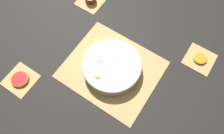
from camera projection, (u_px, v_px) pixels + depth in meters
The scene contains 8 objects.
ground_plane at pixel (112, 69), 1.08m from camera, with size 6.00×6.00×0.00m, color black.
bamboo_mat_center at pixel (112, 69), 1.08m from camera, with size 0.45×0.39×0.01m.
coaster_mat_near_left at pixel (21, 80), 1.05m from camera, with size 0.14×0.14×0.01m.
coaster_mat_far_left at pixel (91, 1), 1.25m from camera, with size 0.14×0.14×0.01m.
coaster_mat_far_right at pixel (200, 59), 1.10m from camera, with size 0.14×0.14×0.01m.
fruit_salad_bowl at pixel (112, 66), 1.04m from camera, with size 0.29×0.29×0.06m.
orange_slice_whole at pixel (200, 58), 1.09m from camera, with size 0.07×0.07×0.01m.
grapefruit_slice at pixel (20, 79), 1.04m from camera, with size 0.09×0.09×0.01m.
Camera 1 is at (0.24, -0.37, 0.99)m, focal length 35.00 mm.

